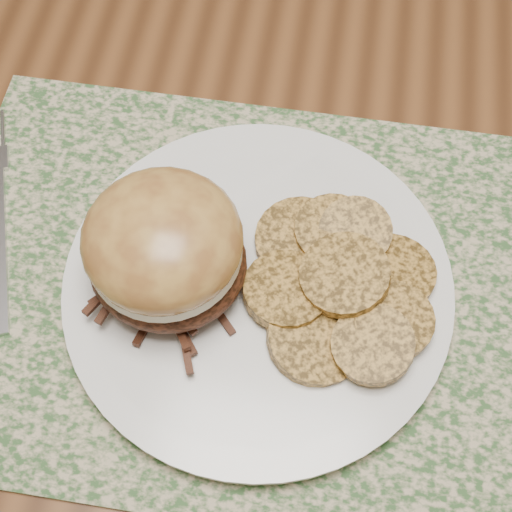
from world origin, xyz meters
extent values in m
plane|color=#51351B|center=(0.00, 0.00, 0.00)|extent=(3.50, 3.50, 0.00)
cube|color=brown|center=(0.00, 0.00, 0.73)|extent=(1.50, 0.90, 0.04)
cube|color=#365B2E|center=(-0.18, -0.26, 0.75)|extent=(0.45, 0.33, 0.00)
cylinder|color=white|center=(-0.16, -0.26, 0.76)|extent=(0.26, 0.26, 0.02)
ellipsoid|color=black|center=(-0.22, -0.26, 0.79)|extent=(0.13, 0.12, 0.04)
cylinder|color=beige|center=(-0.22, -0.26, 0.81)|extent=(0.12, 0.12, 0.01)
ellipsoid|color=#B17F3A|center=(-0.22, -0.26, 0.82)|extent=(0.12, 0.12, 0.06)
cylinder|color=#B98536|center=(-0.14, -0.22, 0.78)|extent=(0.08, 0.08, 0.01)
cylinder|color=#B98536|center=(-0.10, -0.21, 0.78)|extent=(0.07, 0.07, 0.02)
cylinder|color=#B98536|center=(-0.07, -0.24, 0.78)|extent=(0.07, 0.07, 0.02)
cylinder|color=#B98536|center=(-0.14, -0.27, 0.78)|extent=(0.08, 0.09, 0.02)
cylinder|color=#B98536|center=(-0.10, -0.25, 0.79)|extent=(0.09, 0.09, 0.02)
cylinder|color=#B98536|center=(-0.07, -0.28, 0.78)|extent=(0.07, 0.07, 0.01)
cylinder|color=#B98536|center=(-0.12, -0.29, 0.78)|extent=(0.07, 0.07, 0.02)
cylinder|color=#B98536|center=(-0.08, -0.30, 0.78)|extent=(0.08, 0.08, 0.02)
cylinder|color=#B98536|center=(-0.12, -0.22, 0.78)|extent=(0.07, 0.07, 0.01)
camera|label=1|loc=(-0.13, -0.47, 1.22)|focal=50.00mm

